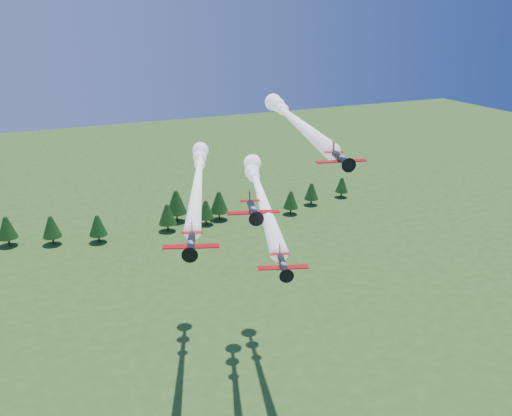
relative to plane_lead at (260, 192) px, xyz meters
name	(u,v)px	position (x,y,z in m)	size (l,w,h in m)	color
plane_lead	(260,192)	(0.00, 0.00, 0.00)	(21.50, 53.16, 3.70)	black
plane_left	(198,177)	(-7.85, 11.65, 0.56)	(24.51, 56.43, 3.70)	black
plane_right	(292,118)	(9.54, 6.11, 11.67)	(18.23, 53.93, 3.70)	black
plane_slot	(253,209)	(-6.47, -11.54, 1.31)	(8.50, 9.43, 2.98)	black
treeline	(125,216)	(-8.33, 89.70, -33.91)	(167.04, 18.31, 11.34)	#382314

